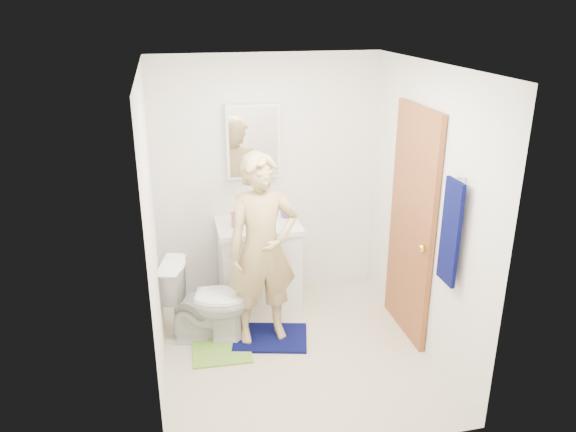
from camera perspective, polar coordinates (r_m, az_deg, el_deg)
The scene contains 22 objects.
floor at distance 5.00m, azimuth 0.69°, elevation -13.65°, with size 2.20×2.40×0.02m, color beige.
ceiling at distance 4.13m, azimuth 0.84°, elevation 15.17°, with size 2.20×2.40×0.02m, color white.
wall_back at distance 5.54m, azimuth -2.11°, elevation 3.86°, with size 2.20×0.02×2.40m, color white.
wall_front at distance 3.37m, azimuth 5.52°, elevation -8.04°, with size 2.20×0.02×2.40m, color white.
wall_left at distance 4.32m, azimuth -13.73°, elevation -1.78°, with size 0.02×2.40×2.40m, color white.
wall_right at distance 4.78m, azimuth 13.81°, elevation 0.45°, with size 0.02×2.40×2.40m, color white.
vanity_cabinet at distance 5.54m, azimuth -2.97°, elevation -5.06°, with size 0.75×0.55×0.80m, color white.
countertop at distance 5.37m, azimuth -3.06°, elevation -0.97°, with size 0.79×0.59×0.05m, color white.
sink_basin at distance 5.36m, azimuth -3.06°, elevation -0.83°, with size 0.40×0.40×0.03m, color white.
faucet at distance 5.50m, azimuth -3.39°, elevation 0.53°, with size 0.03×0.03×0.12m, color silver.
medicine_cabinet at distance 5.35m, azimuth -3.62°, elevation 7.64°, with size 0.50×0.12×0.70m, color white.
mirror_panel at distance 5.29m, azimuth -3.52°, elevation 7.49°, with size 0.46×0.01×0.66m, color white.
door at distance 4.95m, azimuth 12.43°, elevation -0.89°, with size 0.05×0.80×2.05m, color #A55A2D.
door_knob at distance 4.70m, azimuth 13.51°, elevation -3.20°, with size 0.07×0.07×0.07m, color gold.
towel at distance 4.26m, azimuth 16.18°, elevation -1.63°, with size 0.03×0.24×0.80m, color #070A42.
towel_hook at distance 4.15m, azimuth 17.25°, elevation 3.79°, with size 0.02×0.02×0.06m, color silver.
toilet at distance 5.02m, azimuth -8.24°, elevation -8.48°, with size 0.42×0.74×0.75m, color white.
bath_mat at distance 5.14m, azimuth -1.80°, elevation -12.24°, with size 0.65×0.46×0.02m, color #070A42.
green_rug at distance 5.00m, azimuth -6.74°, elevation -13.46°, with size 0.50×0.42×0.02m, color #75AD39.
soap_dispenser at distance 5.26m, azimuth -5.33°, elevation -0.07°, with size 0.09×0.09×0.19m, color #BD5862.
toothbrush_cup at distance 5.48m, azimuth -0.15°, elevation 0.38°, with size 0.13×0.13×0.10m, color #743B83.
man at distance 4.75m, azimuth -2.61°, elevation -3.46°, with size 0.61×0.40×1.68m, color tan.
Camera 1 is at (-0.95, -4.00, 2.83)m, focal length 35.00 mm.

